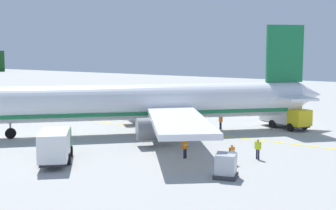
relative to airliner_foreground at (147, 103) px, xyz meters
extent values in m
cylinder|color=white|center=(-0.40, 0.40, 0.11)|extent=(27.98, 28.30, 3.80)
cone|color=white|center=(13.36, -13.55, 0.51)|extent=(4.55, 4.55, 3.23)
cube|color=white|center=(-5.50, -7.44, -0.56)|extent=(15.50, 13.73, 0.50)
cylinder|color=slate|center=(-4.82, -4.23, -1.76)|extent=(3.81, 3.82, 2.20)
cube|color=white|center=(7.51, 5.40, -0.56)|extent=(13.87, 15.41, 0.50)
cylinder|color=slate|center=(4.30, 4.76, -1.76)|extent=(3.81, 3.82, 2.20)
cube|color=#19723F|center=(11.19, -11.34, 5.26)|extent=(3.35, 3.39, 6.50)
cube|color=white|center=(11.19, -11.34, 0.51)|extent=(9.65, 9.58, 0.24)
cube|color=#19723F|center=(-0.40, 0.40, -0.94)|extent=(25.32, 25.61, 0.36)
cylinder|color=black|center=(-10.00, 10.15, -2.84)|extent=(1.02, 1.03, 1.10)
cylinder|color=gray|center=(-10.00, 10.15, -2.04)|extent=(0.20, 0.20, 0.50)
cylinder|color=black|center=(-1.20, -2.49, -2.84)|extent=(1.02, 1.03, 1.10)
cylinder|color=gray|center=(-1.20, -2.49, -2.04)|extent=(0.20, 0.20, 0.50)
cylinder|color=black|center=(2.51, 1.16, -2.84)|extent=(1.02, 1.03, 1.10)
cylinder|color=gray|center=(2.51, 1.16, -2.04)|extent=(0.20, 0.20, 0.50)
cube|color=yellow|center=(10.69, -13.46, -1.89)|extent=(2.78, 2.61, 1.80)
cube|color=#192333|center=(10.30, -14.21, -1.53)|extent=(1.68, 0.92, 0.94)
cube|color=white|center=(12.16, -10.60, -1.71)|extent=(4.07, 5.12, 2.16)
cube|color=#262628|center=(11.75, -11.40, -2.87)|extent=(4.30, 6.42, 0.16)
cylinder|color=black|center=(11.81, -13.69, -2.94)|extent=(0.66, 0.93, 0.90)
cylinder|color=black|center=(9.85, -12.69, -2.94)|extent=(0.66, 0.93, 0.90)
cylinder|color=black|center=(13.14, -11.10, -2.94)|extent=(0.66, 0.93, 0.90)
cylinder|color=black|center=(11.18, -10.10, -2.94)|extent=(0.66, 0.93, 0.90)
cube|color=#338C3F|center=(-12.71, 0.32, -1.89)|extent=(2.81, 2.84, 1.80)
cube|color=#192333|center=(-12.08, 0.89, -1.53)|extent=(1.29, 1.43, 0.94)
cube|color=white|center=(-15.09, -1.78, -1.71)|extent=(4.86, 4.66, 2.16)
cube|color=#262628|center=(-14.41, -1.18, -2.87)|extent=(5.77, 5.37, 0.16)
cylinder|color=black|center=(-13.67, 0.95, -2.94)|extent=(0.86, 0.81, 0.90)
cylinder|color=black|center=(-12.21, -0.70, -2.94)|extent=(0.86, 0.81, 0.90)
cylinder|color=black|center=(-15.82, -0.96, -2.94)|extent=(0.86, 0.81, 0.90)
cylinder|color=black|center=(-14.36, -2.60, -2.94)|extent=(0.86, 0.81, 0.90)
cube|color=#333338|center=(-10.87, -14.82, -3.24)|extent=(1.99, 1.99, 0.30)
cube|color=#B2B7C1|center=(-10.87, -14.82, -2.37)|extent=(1.74, 1.74, 1.45)
cube|color=#B2B7C1|center=(-10.40, -14.69, -1.79)|extent=(0.95, 1.54, 0.54)
cylinder|color=#191E33|center=(-7.03, -13.56, -2.99)|extent=(0.14, 0.14, 0.80)
cylinder|color=#191E33|center=(-7.19, -13.49, -2.99)|extent=(0.14, 0.14, 0.80)
cube|color=orange|center=(-7.11, -13.52, -2.29)|extent=(0.49, 0.37, 0.60)
cube|color=silver|center=(-7.11, -13.52, -2.26)|extent=(0.50, 0.38, 0.06)
sphere|color=tan|center=(-7.11, -13.52, -1.88)|extent=(0.22, 0.22, 0.22)
cylinder|color=orange|center=(-6.86, -13.62, -2.26)|extent=(0.09, 0.09, 0.57)
cylinder|color=orange|center=(-7.36, -13.42, -2.26)|extent=(0.09, 0.09, 0.57)
cylinder|color=#191E33|center=(6.66, -5.67, -2.95)|extent=(0.14, 0.14, 0.88)
cylinder|color=#191E33|center=(6.73, -5.50, -2.95)|extent=(0.14, 0.14, 0.88)
cube|color=orange|center=(6.69, -5.59, -2.18)|extent=(0.38, 0.49, 0.66)
cube|color=silver|center=(6.69, -5.59, -2.15)|extent=(0.39, 0.50, 0.06)
sphere|color=tan|center=(6.69, -5.59, -1.73)|extent=(0.24, 0.24, 0.24)
cylinder|color=orange|center=(6.58, -5.83, -2.15)|extent=(0.09, 0.09, 0.63)
cylinder|color=orange|center=(6.81, -5.34, -2.15)|extent=(0.09, 0.09, 0.63)
cylinder|color=#191E33|center=(-4.34, -14.52, -2.97)|extent=(0.14, 0.14, 0.85)
cylinder|color=#191E33|center=(-4.36, -14.70, -2.97)|extent=(0.14, 0.14, 0.85)
cube|color=#CCE519|center=(-4.35, -14.61, -2.22)|extent=(0.27, 0.46, 0.64)
cube|color=silver|center=(-4.35, -14.61, -2.19)|extent=(0.28, 0.48, 0.06)
sphere|color=tan|center=(-4.35, -14.61, -1.79)|extent=(0.23, 0.23, 0.23)
cylinder|color=#CCE519|center=(-4.31, -14.34, -2.19)|extent=(0.09, 0.09, 0.60)
cylinder|color=#CCE519|center=(-4.38, -14.88, -2.19)|extent=(0.09, 0.09, 0.60)
cylinder|color=#191E33|center=(-7.52, -9.29, -2.98)|extent=(0.14, 0.14, 0.83)
cylinder|color=#191E33|center=(-7.35, -9.36, -2.98)|extent=(0.14, 0.14, 0.83)
cube|color=orange|center=(-7.43, -9.32, -2.25)|extent=(0.49, 0.36, 0.62)
cube|color=silver|center=(-7.43, -9.32, -2.22)|extent=(0.50, 0.37, 0.06)
sphere|color=tan|center=(-7.43, -9.32, -1.83)|extent=(0.22, 0.22, 0.22)
cylinder|color=orange|center=(-7.69, -9.23, -2.22)|extent=(0.09, 0.09, 0.59)
cylinder|color=orange|center=(-7.18, -9.42, -2.22)|extent=(0.09, 0.09, 0.59)
cube|color=yellow|center=(3.24, -4.60, -3.39)|extent=(0.30, 60.00, 0.01)
camera|label=1|loc=(-40.08, -28.94, 5.94)|focal=49.03mm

